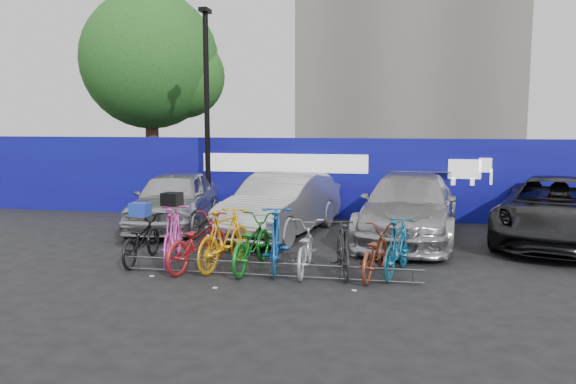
% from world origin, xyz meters
% --- Properties ---
extents(ground, '(100.00, 100.00, 0.00)m').
position_xyz_m(ground, '(0.00, 0.00, 0.00)').
color(ground, black).
rests_on(ground, ground).
extents(hoarding, '(22.00, 0.18, 2.40)m').
position_xyz_m(hoarding, '(0.01, 6.00, 1.20)').
color(hoarding, '#100984').
rests_on(hoarding, ground).
extents(tree, '(5.40, 5.20, 7.80)m').
position_xyz_m(tree, '(-6.77, 10.06, 5.07)').
color(tree, '#382314').
rests_on(tree, ground).
extents(lamppost, '(0.25, 0.50, 6.11)m').
position_xyz_m(lamppost, '(-3.20, 5.40, 3.27)').
color(lamppost, black).
rests_on(lamppost, ground).
extents(bike_rack, '(5.60, 0.03, 0.30)m').
position_xyz_m(bike_rack, '(-0.00, -0.60, 0.16)').
color(bike_rack, '#595B60').
rests_on(bike_rack, ground).
extents(car_0, '(2.43, 4.79, 1.56)m').
position_xyz_m(car_0, '(-3.63, 3.80, 0.78)').
color(car_0, '#A9A9AE').
rests_on(car_0, ground).
extents(car_1, '(2.64, 5.00, 1.57)m').
position_xyz_m(car_1, '(-0.56, 3.39, 0.78)').
color(car_1, '#B5B6BA').
rests_on(car_1, ground).
extents(car_2, '(2.83, 5.69, 1.59)m').
position_xyz_m(car_2, '(2.62, 3.46, 0.79)').
color(car_2, '#A6A5A9').
rests_on(car_2, ground).
extents(car_3, '(4.13, 6.14, 1.56)m').
position_xyz_m(car_3, '(6.09, 3.63, 0.78)').
color(car_3, black).
rests_on(car_3, ground).
extents(bike_0, '(0.73, 1.87, 0.97)m').
position_xyz_m(bike_0, '(-2.85, 0.05, 0.48)').
color(bike_0, black).
rests_on(bike_0, ground).
extents(bike_1, '(1.00, 2.09, 1.21)m').
position_xyz_m(bike_1, '(-2.14, 0.02, 0.60)').
color(bike_1, '#E248B6').
rests_on(bike_1, ground).
extents(bike_2, '(1.17, 2.13, 1.06)m').
position_xyz_m(bike_2, '(-1.56, -0.17, 0.53)').
color(bike_2, '#A91E22').
rests_on(bike_2, ground).
extents(bike_3, '(1.00, 2.06, 1.19)m').
position_xyz_m(bike_3, '(-1.03, -0.06, 0.60)').
color(bike_3, orange).
rests_on(bike_3, ground).
extents(bike_4, '(0.89, 2.08, 1.06)m').
position_xyz_m(bike_4, '(-0.48, -0.09, 0.53)').
color(bike_4, '#12741D').
rests_on(bike_4, ground).
extents(bike_5, '(0.91, 2.11, 1.23)m').
position_xyz_m(bike_5, '(0.00, -0.04, 0.61)').
color(bike_5, '#1652A1').
rests_on(bike_5, ground).
extents(bike_6, '(0.69, 1.86, 0.97)m').
position_xyz_m(bike_6, '(0.58, -0.11, 0.48)').
color(bike_6, '#A5A9AD').
rests_on(bike_6, ground).
extents(bike_7, '(0.82, 1.77, 1.03)m').
position_xyz_m(bike_7, '(1.31, -0.15, 0.51)').
color(bike_7, '#252527').
rests_on(bike_7, ground).
extents(bike_8, '(0.97, 1.88, 0.94)m').
position_xyz_m(bike_8, '(1.91, -0.13, 0.47)').
color(bike_8, brown).
rests_on(bike_8, ground).
extents(bike_9, '(0.95, 1.87, 1.08)m').
position_xyz_m(bike_9, '(2.33, 0.04, 0.54)').
color(bike_9, '#12587E').
rests_on(bike_9, ground).
extents(cargo_crate, '(0.40, 0.32, 0.27)m').
position_xyz_m(cargo_crate, '(-2.85, 0.05, 1.10)').
color(cargo_crate, '#1E39B1').
rests_on(cargo_crate, bike_0).
extents(cargo_topcase, '(0.40, 0.36, 0.26)m').
position_xyz_m(cargo_topcase, '(-2.14, 0.02, 1.34)').
color(cargo_topcase, black).
rests_on(cargo_topcase, bike_1).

